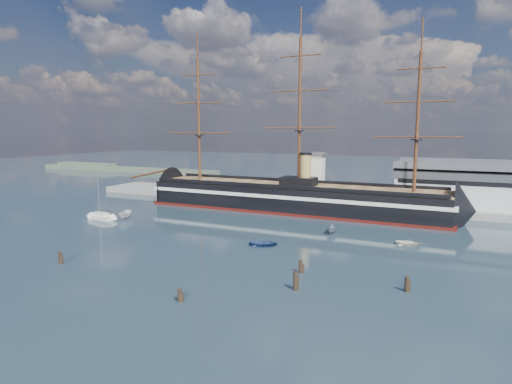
% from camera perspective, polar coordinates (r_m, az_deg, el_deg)
% --- Properties ---
extents(ground, '(600.00, 600.00, 0.00)m').
position_cam_1_polar(ground, '(109.92, 1.70, -4.34)').
color(ground, '#1F3443').
rests_on(ground, ground).
extents(quay, '(180.00, 18.00, 2.00)m').
position_cam_1_polar(quay, '(140.63, 11.17, -1.70)').
color(quay, slate).
rests_on(quay, ground).
extents(quay_tower, '(5.00, 5.00, 15.00)m').
position_cam_1_polar(quay_tower, '(138.16, 8.17, 2.29)').
color(quay_tower, silver).
rests_on(quay_tower, ground).
extents(shoreline, '(120.00, 10.00, 4.00)m').
position_cam_1_polar(shoreline, '(265.94, -18.51, 3.02)').
color(shoreline, '#3F4C38').
rests_on(shoreline, ground).
extents(warship, '(113.04, 18.08, 53.94)m').
position_cam_1_polar(warship, '(128.37, 4.10, -0.68)').
color(warship, black).
rests_on(warship, ground).
extents(sailboat, '(8.71, 3.80, 13.47)m').
position_cam_1_polar(sailboat, '(123.14, -19.92, -3.06)').
color(sailboat, silver).
rests_on(sailboat, ground).
extents(motorboat_a, '(7.29, 4.45, 2.74)m').
position_cam_1_polar(motorboat_a, '(121.80, -17.01, -3.45)').
color(motorboat_a, silver).
rests_on(motorboat_a, ground).
extents(motorboat_b, '(2.44, 3.98, 1.73)m').
position_cam_1_polar(motorboat_b, '(89.95, 1.03, -7.22)').
color(motorboat_b, navy).
rests_on(motorboat_b, ground).
extents(motorboat_c, '(5.77, 2.25, 2.29)m').
position_cam_1_polar(motorboat_c, '(102.16, 10.05, -5.45)').
color(motorboat_c, slate).
rests_on(motorboat_c, ground).
extents(motorboat_e, '(1.42, 3.38, 1.56)m').
position_cam_1_polar(motorboat_e, '(95.80, 19.68, -6.75)').
color(motorboat_e, white).
rests_on(motorboat_e, ground).
extents(piling_near_left, '(0.64, 0.64, 2.87)m').
position_cam_1_polar(piling_near_left, '(86.33, -24.61, -8.67)').
color(piling_near_left, black).
rests_on(piling_near_left, ground).
extents(piling_near_mid, '(0.64, 0.64, 2.58)m').
position_cam_1_polar(piling_near_mid, '(63.28, -10.12, -14.21)').
color(piling_near_mid, black).
rests_on(piling_near_mid, ground).
extents(piling_near_right, '(0.64, 0.64, 3.65)m').
position_cam_1_polar(piling_near_right, '(66.70, 5.24, -12.90)').
color(piling_near_right, black).
rests_on(piling_near_right, ground).
extents(piling_far_right, '(0.64, 0.64, 3.03)m').
position_cam_1_polar(piling_far_right, '(69.59, 19.42, -12.44)').
color(piling_far_right, black).
rests_on(piling_far_right, ground).
extents(piling_extra, '(0.64, 0.64, 2.93)m').
position_cam_1_polar(piling_extra, '(74.25, 5.95, -10.67)').
color(piling_extra, black).
rests_on(piling_extra, ground).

